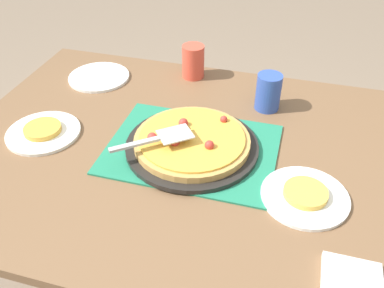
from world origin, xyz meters
name	(u,v)px	position (x,y,z in m)	size (l,w,h in m)	color
dining_table	(192,177)	(0.00, 0.00, 0.64)	(1.40, 1.00, 0.75)	brown
placemat	(192,149)	(0.00, 0.00, 0.75)	(0.48, 0.36, 0.01)	#237F5B
pizza_pan	(192,146)	(0.00, 0.00, 0.76)	(0.38, 0.38, 0.01)	black
pizza	(192,140)	(0.00, 0.00, 0.78)	(0.33, 0.33, 0.05)	tan
plate_near_left	(43,133)	(-0.45, -0.05, 0.76)	(0.22, 0.22, 0.01)	white
plate_far_right	(305,197)	(0.32, -0.11, 0.76)	(0.22, 0.22, 0.01)	white
plate_side	(99,77)	(-0.44, 0.31, 0.76)	(0.22, 0.22, 0.01)	white
served_slice_left	(43,129)	(-0.45, -0.05, 0.77)	(0.11, 0.11, 0.02)	gold
served_slice_right	(306,193)	(0.32, -0.11, 0.77)	(0.11, 0.11, 0.02)	#EAB747
cup_near	(268,92)	(0.18, 0.28, 0.81)	(0.08, 0.08, 0.12)	#3351AD
cup_far	(193,61)	(-0.11, 0.42, 0.81)	(0.08, 0.08, 0.12)	#E04C38
pizza_server	(159,138)	(-0.08, -0.06, 0.82)	(0.21, 0.18, 0.01)	silver
napkin_stack	(352,283)	(0.43, -0.34, 0.76)	(0.12, 0.12, 0.02)	white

